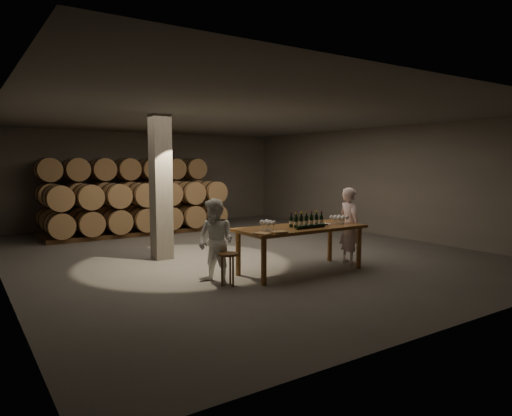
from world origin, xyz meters
TOP-DOWN VIEW (x-y plane):
  - room at (-1.80, 0.20)m, footprint 12.00×12.00m
  - tasting_table at (0.00, -2.50)m, footprint 2.60×1.10m
  - barrel_stack_back at (-0.96, 5.20)m, footprint 5.48×0.95m
  - barrel_stack_front at (-0.96, 3.80)m, footprint 5.48×0.95m
  - bottle_cluster at (0.12, -2.53)m, footprint 0.72×0.22m
  - lying_bottles at (0.01, -2.79)m, footprint 0.77×0.08m
  - glass_cluster_left at (-0.83, -2.55)m, footprint 0.20×0.31m
  - glass_cluster_right at (0.96, -2.57)m, footprint 0.30×0.30m
  - plate at (0.59, -2.51)m, footprint 0.28×0.28m
  - notebook_near at (-0.86, -2.93)m, footprint 0.29×0.25m
  - notebook_corner at (-1.17, -2.89)m, footprint 0.29×0.33m
  - pen at (-0.71, -2.90)m, footprint 0.14×0.06m
  - stool at (-1.71, -2.61)m, footprint 0.35×0.35m
  - person_man at (1.35, -2.49)m, footprint 0.48×0.65m
  - person_woman at (-1.83, -2.37)m, footprint 0.81×0.90m

SIDE VIEW (x-z plane):
  - stool at x=-1.71m, z-range 0.18..0.76m
  - person_woman at x=-1.83m, z-range 0.00..1.52m
  - tasting_table at x=0.00m, z-range 0.35..1.25m
  - person_man at x=1.35m, z-range 0.00..1.63m
  - barrel_stack_front at x=-0.96m, z-range 0.04..1.61m
  - pen at x=-0.71m, z-range 0.90..0.91m
  - plate at x=0.59m, z-range 0.90..0.92m
  - notebook_corner at x=-1.17m, z-range 0.90..0.92m
  - notebook_near at x=-0.86m, z-range 0.90..0.93m
  - lying_bottles at x=0.01m, z-range 0.90..0.98m
  - bottle_cluster at x=0.12m, z-range 0.86..1.15m
  - glass_cluster_right at x=0.96m, z-range 0.94..1.10m
  - glass_cluster_left at x=-0.83m, z-range 0.94..1.13m
  - barrel_stack_back at x=-0.96m, z-range 0.04..2.35m
  - room at x=-1.80m, z-range -4.40..7.60m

